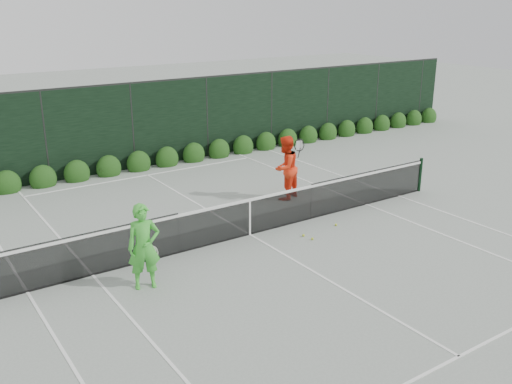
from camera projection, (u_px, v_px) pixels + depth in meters
ground at (250, 235)px, 14.62m from camera, size 80.00×80.00×0.00m
tennis_net at (249, 216)px, 14.44m from camera, size 12.90×0.10×1.07m
player_woman at (144, 247)px, 11.66m from camera, size 0.76×0.60×1.83m
player_man at (285, 168)px, 17.02m from camera, size 1.14×1.02×1.93m
court_lines at (250, 234)px, 14.62m from camera, size 11.03×23.83×0.01m
windscreen_fence at (320, 210)px, 12.01m from camera, size 32.00×21.07×3.06m
hedge_row at (139, 164)px, 20.17m from camera, size 31.66×0.65×0.94m
tennis_balls at (318, 233)px, 14.65m from camera, size 1.24×0.46×0.07m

